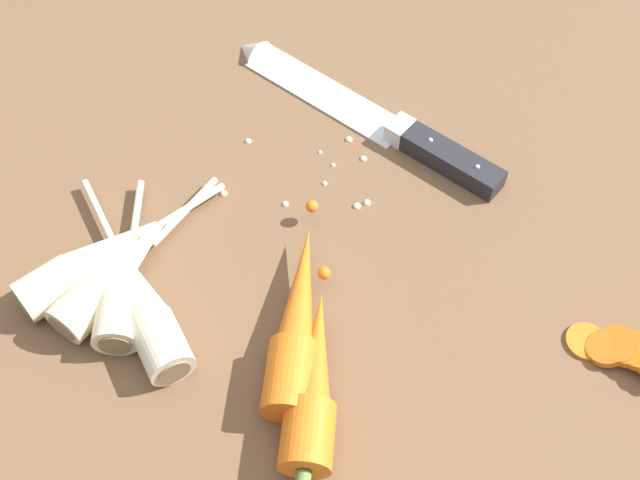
# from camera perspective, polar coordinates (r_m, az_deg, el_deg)

# --- Properties ---
(ground_plane) EXTENTS (1.20, 0.90, 0.04)m
(ground_plane) POSITION_cam_1_polar(r_m,az_deg,el_deg) (0.74, 0.20, -0.32)
(ground_plane) COLOR brown
(chefs_knife) EXTENTS (0.31, 0.21, 0.04)m
(chefs_knife) POSITION_cam_1_polar(r_m,az_deg,el_deg) (0.82, 2.71, 9.86)
(chefs_knife) COLOR silver
(chefs_knife) RESTS_ON ground_plane
(whole_carrot) EXTENTS (0.05, 0.23, 0.04)m
(whole_carrot) POSITION_cam_1_polar(r_m,az_deg,el_deg) (0.65, -1.74, -6.22)
(whole_carrot) COLOR orange
(whole_carrot) RESTS_ON ground_plane
(whole_carrot_second) EXTENTS (0.05, 0.19, 0.04)m
(whole_carrot_second) POSITION_cam_1_polar(r_m,az_deg,el_deg) (0.62, -0.54, -10.80)
(whole_carrot_second) COLOR orange
(whole_carrot_second) RESTS_ON ground_plane
(parsnip_front) EXTENTS (0.11, 0.20, 0.04)m
(parsnip_front) POSITION_cam_1_polar(r_m,az_deg,el_deg) (0.70, -15.07, -2.40)
(parsnip_front) COLOR beige
(parsnip_front) RESTS_ON ground_plane
(parsnip_mid_left) EXTENTS (0.16, 0.17, 0.04)m
(parsnip_mid_left) POSITION_cam_1_polar(r_m,az_deg,el_deg) (0.71, -16.80, -1.55)
(parsnip_mid_left) COLOR beige
(parsnip_mid_left) RESTS_ON ground_plane
(parsnip_mid_right) EXTENTS (0.16, 0.21, 0.04)m
(parsnip_mid_right) POSITION_cam_1_polar(r_m,az_deg,el_deg) (0.68, -13.34, -4.48)
(parsnip_mid_right) COLOR beige
(parsnip_mid_right) RESTS_ON ground_plane
(parsnip_back) EXTENTS (0.06, 0.19, 0.04)m
(parsnip_back) POSITION_cam_1_polar(r_m,az_deg,el_deg) (0.69, -14.56, -3.28)
(parsnip_back) COLOR beige
(parsnip_back) RESTS_ON ground_plane
(mince_crumbs) EXTENTS (0.15, 0.10, 0.01)m
(mince_crumbs) POSITION_cam_1_polar(r_m,az_deg,el_deg) (0.76, -0.41, 4.89)
(mince_crumbs) COLOR silver
(mince_crumbs) RESTS_ON ground_plane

